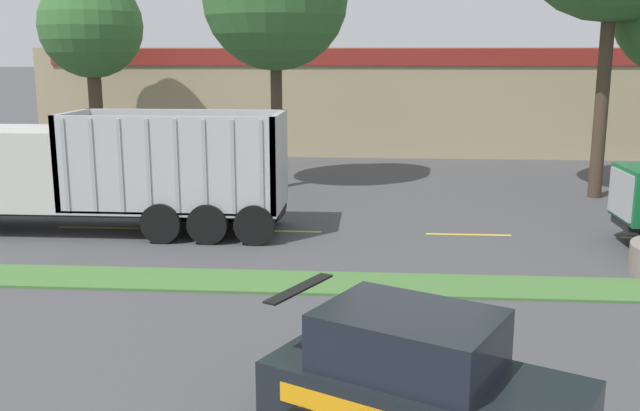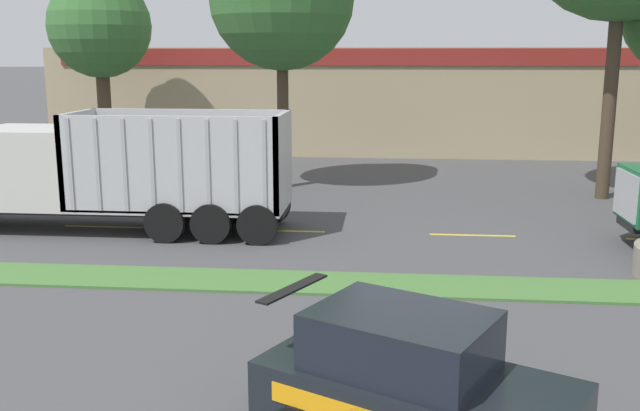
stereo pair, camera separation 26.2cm
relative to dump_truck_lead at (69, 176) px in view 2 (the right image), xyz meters
name	(u,v)px [view 2 (the right image)]	position (x,y,z in m)	size (l,w,h in m)	color
grass_verge	(237,281)	(5.84, -4.50, -1.54)	(120.00, 1.57, 0.06)	#477538
centre_line_3	(104,227)	(0.81, 0.29, -1.56)	(2.40, 0.14, 0.01)	yellow
centre_line_4	(284,231)	(6.21, 0.29, -1.56)	(2.40, 0.14, 0.01)	yellow
centre_line_5	(473,235)	(11.61, 0.29, -1.56)	(2.40, 0.14, 0.01)	yellow
dump_truck_lead	(69,176)	(0.00, 0.00, 0.00)	(11.18, 2.83, 3.43)	black
rally_car	(411,382)	(9.51, -11.08, -0.65)	(4.40, 3.47, 1.85)	black
store_building_backdrop	(414,97)	(10.63, 21.51, 1.12)	(37.55, 12.10, 5.36)	tan
tree_behind_left	(99,17)	(-3.58, 11.74, 5.08)	(4.51, 4.51, 9.62)	#473828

